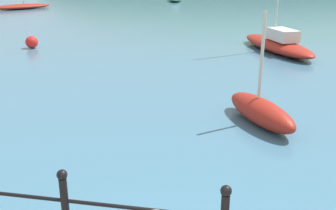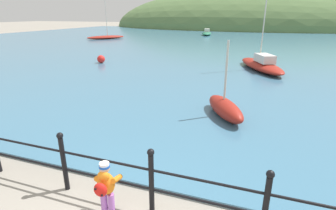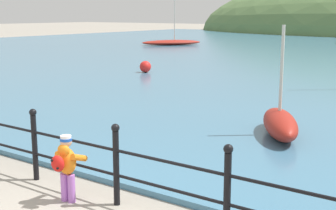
% 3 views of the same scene
% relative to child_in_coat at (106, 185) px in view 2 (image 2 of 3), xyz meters
% --- Properties ---
extents(water, '(80.00, 60.00, 0.10)m').
position_rel_child_in_coat_xyz_m(water, '(0.35, 30.85, -0.56)').
color(water, teal).
rests_on(water, ground).
extents(far_hillside, '(74.71, 41.09, 19.04)m').
position_rel_child_in_coat_xyz_m(far_hillside, '(0.35, 68.01, -0.61)').
color(far_hillside, '#567542').
rests_on(far_hillside, ground).
extents(iron_railing, '(9.08, 0.12, 1.21)m').
position_rel_child_in_coat_xyz_m(iron_railing, '(-0.23, 0.35, 0.04)').
color(iron_railing, black).
rests_on(iron_railing, ground).
extents(child_in_coat, '(0.41, 0.55, 1.00)m').
position_rel_child_in_coat_xyz_m(child_in_coat, '(0.00, 0.00, 0.00)').
color(child_in_coat, '#AD66C6').
rests_on(child_in_coat, ground).
extents(boat_twin_mast, '(2.06, 4.71, 0.95)m').
position_rel_child_in_coat_xyz_m(boat_twin_mast, '(-6.36, 38.55, -0.20)').
color(boat_twin_mast, '#287551').
rests_on(boat_twin_mast, water).
extents(boat_mid_harbor, '(1.75, 2.33, 2.39)m').
position_rel_child_in_coat_xyz_m(boat_mid_harbor, '(1.22, 5.02, -0.22)').
color(boat_mid_harbor, maroon).
rests_on(boat_mid_harbor, water).
extents(boat_green_fishing, '(4.37, 4.91, 5.95)m').
position_rel_child_in_coat_xyz_m(boat_green_fishing, '(-17.61, 27.71, -0.27)').
color(boat_green_fishing, maroon).
rests_on(boat_green_fishing, water).
extents(boat_far_left, '(3.31, 5.07, 5.97)m').
position_rel_child_in_coat_xyz_m(boat_far_left, '(2.17, 13.22, -0.18)').
color(boat_far_left, maroon).
rests_on(boat_far_left, water).
extents(mooring_buoy, '(0.52, 0.52, 0.52)m').
position_rel_child_in_coat_xyz_m(mooring_buoy, '(-8.03, 12.03, -0.25)').
color(mooring_buoy, red).
rests_on(mooring_buoy, water).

